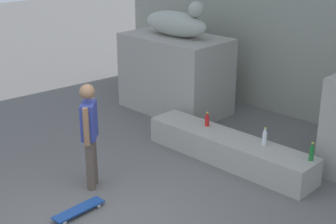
{
  "coord_description": "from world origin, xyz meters",
  "views": [
    {
      "loc": [
        4.68,
        -3.55,
        3.84
      ],
      "look_at": [
        -0.39,
        1.66,
        1.1
      ],
      "focal_mm": 53.26,
      "sensor_mm": 36.0,
      "label": 1
    }
  ],
  "objects_px": {
    "skateboard": "(79,210)",
    "bottle_clear": "(265,138)",
    "bottle_green": "(312,153)",
    "skater": "(90,132)",
    "statue_reclining_left": "(177,23)",
    "bottle_red": "(207,120)"
  },
  "relations": [
    {
      "from": "bottle_red",
      "to": "bottle_clear",
      "type": "height_order",
      "value": "bottle_clear"
    },
    {
      "from": "skater",
      "to": "bottle_red",
      "type": "bearing_deg",
      "value": -51.82
    },
    {
      "from": "statue_reclining_left",
      "to": "skateboard",
      "type": "xyz_separation_m",
      "value": [
        1.91,
        -4.05,
        -1.87
      ]
    },
    {
      "from": "skater",
      "to": "bottle_red",
      "type": "height_order",
      "value": "skater"
    },
    {
      "from": "skateboard",
      "to": "bottle_clear",
      "type": "relative_size",
      "value": 2.65
    },
    {
      "from": "skater",
      "to": "bottle_clear",
      "type": "relative_size",
      "value": 5.5
    },
    {
      "from": "skater",
      "to": "skateboard",
      "type": "bearing_deg",
      "value": 176.21
    },
    {
      "from": "skateboard",
      "to": "bottle_green",
      "type": "height_order",
      "value": "bottle_green"
    },
    {
      "from": "bottle_red",
      "to": "bottle_green",
      "type": "height_order",
      "value": "bottle_green"
    },
    {
      "from": "skater",
      "to": "bottle_red",
      "type": "relative_size",
      "value": 6.53
    },
    {
      "from": "bottle_green",
      "to": "skater",
      "type": "bearing_deg",
      "value": -136.52
    },
    {
      "from": "skateboard",
      "to": "bottle_clear",
      "type": "xyz_separation_m",
      "value": [
        1.1,
        2.94,
        0.52
      ]
    },
    {
      "from": "bottle_red",
      "to": "statue_reclining_left",
      "type": "bearing_deg",
      "value": 148.03
    },
    {
      "from": "statue_reclining_left",
      "to": "skater",
      "type": "height_order",
      "value": "statue_reclining_left"
    },
    {
      "from": "bottle_clear",
      "to": "bottle_red",
      "type": "bearing_deg",
      "value": -179.23
    },
    {
      "from": "bottle_clear",
      "to": "statue_reclining_left",
      "type": "bearing_deg",
      "value": 159.76
    },
    {
      "from": "skateboard",
      "to": "bottle_green",
      "type": "bearing_deg",
      "value": -34.46
    },
    {
      "from": "skater",
      "to": "bottle_clear",
      "type": "distance_m",
      "value": 2.83
    },
    {
      "from": "skater",
      "to": "bottle_clear",
      "type": "height_order",
      "value": "skater"
    },
    {
      "from": "skateboard",
      "to": "bottle_red",
      "type": "height_order",
      "value": "bottle_red"
    },
    {
      "from": "skater",
      "to": "bottle_clear",
      "type": "xyz_separation_m",
      "value": [
        1.6,
        2.3,
        -0.33
      ]
    },
    {
      "from": "skateboard",
      "to": "statue_reclining_left",
      "type": "bearing_deg",
      "value": 24.13
    }
  ]
}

